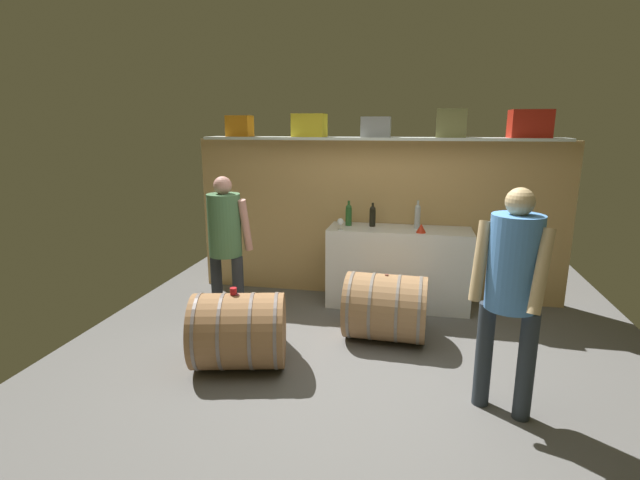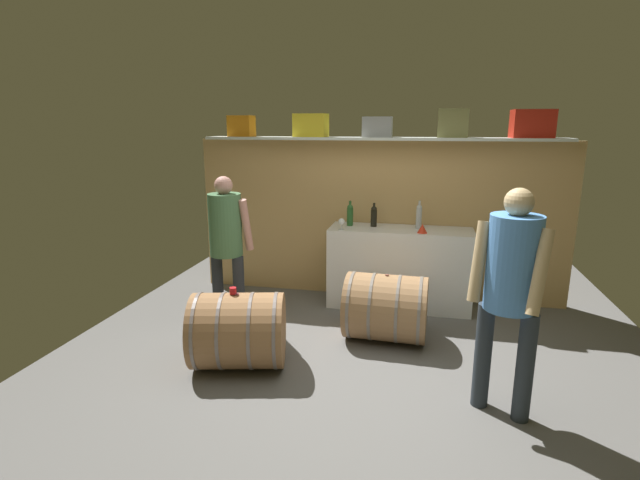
{
  "view_description": "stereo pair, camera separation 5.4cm",
  "coord_description": "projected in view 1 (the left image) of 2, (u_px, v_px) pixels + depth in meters",
  "views": [
    {
      "loc": [
        0.46,
        -3.59,
        2.07
      ],
      "look_at": [
        -0.38,
        0.58,
        1.05
      ],
      "focal_mm": 26.69,
      "sensor_mm": 36.0,
      "label": 1
    },
    {
      "loc": [
        0.52,
        -3.58,
        2.07
      ],
      "look_at": [
        -0.38,
        0.58,
        1.05
      ],
      "focal_mm": 26.69,
      "sensor_mm": 36.0,
      "label": 2
    }
  ],
  "objects": [
    {
      "name": "ground_plane",
      "position": [
        359.0,
        351.0,
        4.51
      ],
      "size": [
        5.64,
        7.46,
        0.02
      ],
      "primitive_type": "cube",
      "color": "#61605E"
    },
    {
      "name": "back_wall_panel",
      "position": [
        376.0,
        220.0,
        5.8
      ],
      "size": [
        4.44,
        0.1,
        1.91
      ],
      "primitive_type": "cube",
      "color": "tan",
      "rests_on": "ground"
    },
    {
      "name": "high_shelf_board",
      "position": [
        377.0,
        139.0,
        5.43
      ],
      "size": [
        4.09,
        0.4,
        0.03
      ],
      "primitive_type": "cube",
      "color": "silver",
      "rests_on": "back_wall_panel"
    },
    {
      "name": "toolcase_orange",
      "position": [
        240.0,
        126.0,
        5.72
      ],
      "size": [
        0.28,
        0.23,
        0.25
      ],
      "primitive_type": "cube",
      "rotation": [
        0.0,
        0.0,
        -0.01
      ],
      "color": "orange",
      "rests_on": "high_shelf_board"
    },
    {
      "name": "toolcase_yellow",
      "position": [
        309.0,
        125.0,
        5.55
      ],
      "size": [
        0.4,
        0.25,
        0.26
      ],
      "primitive_type": "cube",
      "rotation": [
        0.0,
        0.0,
        -0.08
      ],
      "color": "yellow",
      "rests_on": "high_shelf_board"
    },
    {
      "name": "toolcase_grey",
      "position": [
        376.0,
        127.0,
        5.41
      ],
      "size": [
        0.33,
        0.24,
        0.23
      ],
      "primitive_type": "cube",
      "rotation": [
        0.0,
        0.0,
        0.01
      ],
      "color": "#919496",
      "rests_on": "high_shelf_board"
    },
    {
      "name": "toolcase_olive",
      "position": [
        452.0,
        123.0,
        5.24
      ],
      "size": [
        0.34,
        0.31,
        0.31
      ],
      "primitive_type": "cube",
      "rotation": [
        0.0,
        0.0,
        -0.08
      ],
      "color": "olive",
      "rests_on": "high_shelf_board"
    },
    {
      "name": "toolcase_red",
      "position": [
        530.0,
        124.0,
        5.08
      ],
      "size": [
        0.43,
        0.29,
        0.3
      ],
      "primitive_type": "cube",
      "rotation": [
        0.0,
        0.0,
        0.05
      ],
      "color": "red",
      "rests_on": "high_shelf_board"
    },
    {
      "name": "work_cabinet",
      "position": [
        398.0,
        267.0,
        5.54
      ],
      "size": [
        1.63,
        0.55,
        0.93
      ],
      "primitive_type": "cube",
      "color": "white",
      "rests_on": "ground"
    },
    {
      "name": "wine_bottle_clear",
      "position": [
        417.0,
        216.0,
        5.41
      ],
      "size": [
        0.07,
        0.07,
        0.32
      ],
      "color": "#B6BEC2",
      "rests_on": "work_cabinet"
    },
    {
      "name": "wine_bottle_dark",
      "position": [
        373.0,
        216.0,
        5.53
      ],
      "size": [
        0.07,
        0.07,
        0.28
      ],
      "color": "black",
      "rests_on": "work_cabinet"
    },
    {
      "name": "wine_bottle_green",
      "position": [
        349.0,
        214.0,
        5.58
      ],
      "size": [
        0.07,
        0.07,
        0.29
      ],
      "color": "#295C29",
      "rests_on": "work_cabinet"
    },
    {
      "name": "wine_glass",
      "position": [
        340.0,
        222.0,
        5.36
      ],
      "size": [
        0.07,
        0.07,
        0.13
      ],
      "color": "white",
      "rests_on": "work_cabinet"
    },
    {
      "name": "red_funnel",
      "position": [
        421.0,
        228.0,
        5.22
      ],
      "size": [
        0.11,
        0.11,
        0.1
      ],
      "primitive_type": "cone",
      "color": "red",
      "rests_on": "work_cabinet"
    },
    {
      "name": "wine_barrel_near",
      "position": [
        239.0,
        331.0,
        4.13
      ],
      "size": [
        0.92,
        0.82,
        0.67
      ],
      "rotation": [
        0.0,
        0.0,
        0.23
      ],
      "color": "#956942",
      "rests_on": "ground"
    },
    {
      "name": "wine_barrel_far",
      "position": [
        386.0,
        307.0,
        4.68
      ],
      "size": [
        0.81,
        0.69,
        0.67
      ],
      "rotation": [
        0.0,
        0.0,
        -0.04
      ],
      "color": "#9C724B",
      "rests_on": "ground"
    },
    {
      "name": "tasting_cup",
      "position": [
        233.0,
        291.0,
        4.05
      ],
      "size": [
        0.06,
        0.06,
        0.06
      ],
      "primitive_type": "cylinder",
      "color": "red",
      "rests_on": "wine_barrel_near"
    },
    {
      "name": "winemaker_pouring",
      "position": [
        512.0,
        280.0,
        3.31
      ],
      "size": [
        0.54,
        0.5,
        1.67
      ],
      "rotation": [
        0.0,
        0.0,
        2.68
      ],
      "color": "#2A3239",
      "rests_on": "ground"
    },
    {
      "name": "visitor_tasting",
      "position": [
        225.0,
        236.0,
        4.86
      ],
      "size": [
        0.5,
        0.44,
        1.58
      ],
      "rotation": [
        0.0,
        0.0,
        -0.3
      ],
      "color": "#262B31",
      "rests_on": "ground"
    }
  ]
}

